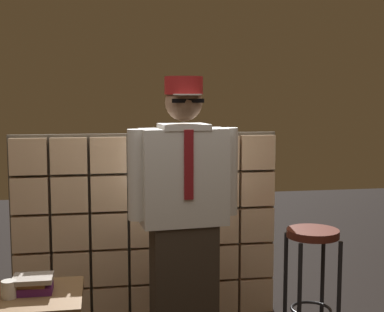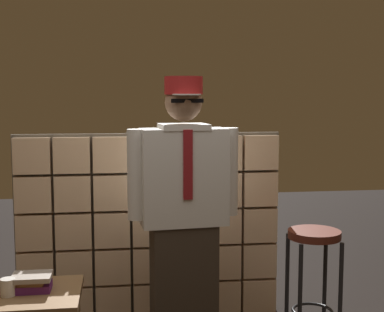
{
  "view_description": "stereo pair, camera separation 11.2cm",
  "coord_description": "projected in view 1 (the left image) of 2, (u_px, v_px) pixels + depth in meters",
  "views": [
    {
      "loc": [
        -0.33,
        -2.78,
        1.64
      ],
      "look_at": [
        0.23,
        0.52,
        1.26
      ],
      "focal_mm": 51.24,
      "sensor_mm": 36.0,
      "label": 1
    },
    {
      "loc": [
        -0.22,
        -2.8,
        1.64
      ],
      "look_at": [
        0.23,
        0.52,
        1.26
      ],
      "focal_mm": 51.24,
      "sensor_mm": 36.0,
      "label": 2
    }
  ],
  "objects": [
    {
      "name": "glass_block_wall",
      "position": [
        147.0,
        228.0,
        3.98
      ],
      "size": [
        1.93,
        0.1,
        1.38
      ],
      "color": "#E0B78C",
      "rests_on": "ground"
    },
    {
      "name": "side_table",
      "position": [
        35.0,
        307.0,
        3.0
      ],
      "size": [
        0.52,
        0.52,
        0.56
      ],
      "color": "brown",
      "rests_on": "ground"
    },
    {
      "name": "coffee_mug",
      "position": [
        10.0,
        289.0,
        2.93
      ],
      "size": [
        0.13,
        0.08,
        0.09
      ],
      "color": "silver",
      "rests_on": "side_table"
    },
    {
      "name": "book_stack",
      "position": [
        31.0,
        284.0,
        3.01
      ],
      "size": [
        0.24,
        0.17,
        0.09
      ],
      "color": "#591E66",
      "rests_on": "side_table"
    },
    {
      "name": "standing_person",
      "position": [
        184.0,
        213.0,
        3.38
      ],
      "size": [
        0.7,
        0.32,
        1.75
      ],
      "rotation": [
        0.0,
        0.0,
        0.1
      ],
      "color": "#382D23",
      "rests_on": "ground"
    },
    {
      "name": "bar_stool",
      "position": [
        312.0,
        259.0,
        3.58
      ],
      "size": [
        0.34,
        0.34,
        0.77
      ],
      "color": "#592319",
      "rests_on": "ground"
    }
  ]
}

